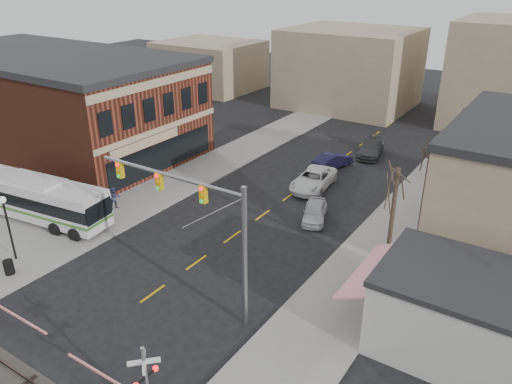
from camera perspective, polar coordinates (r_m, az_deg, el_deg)
ground at (r=29.31m, az=-14.50°, el=-13.13°), size 160.00×160.00×0.00m
sidewalk_west at (r=47.80m, az=-4.98°, el=3.04°), size 5.00×60.00×0.12m
sidewalk_east at (r=39.91m, az=17.15°, el=-2.58°), size 5.00×60.00×0.12m
brick_building at (r=56.16m, az=-22.25°, el=9.68°), size 30.40×15.40×9.60m
awning_shop at (r=26.78m, az=22.63°, el=-12.72°), size 9.74×6.20×4.30m
tree_east_a at (r=31.23m, az=15.26°, el=-3.11°), size 0.28×0.28×6.75m
tree_east_b at (r=36.53m, az=18.76°, el=0.20°), size 0.28×0.28×6.30m
tree_east_c at (r=43.68m, az=21.97°, el=4.30°), size 0.28×0.28×7.20m
transit_bus at (r=40.39m, az=-23.91°, el=-0.62°), size 12.51×4.23×3.16m
traffic_signal_mast at (r=25.97m, az=-6.26°, el=-2.66°), size 9.75×0.30×8.00m
rr_crossing_east at (r=22.37m, az=-13.18°, el=-20.44°), size 5.60×1.36×4.00m
street_lamp at (r=34.84m, az=-26.67°, el=-2.38°), size 0.44×0.44×4.45m
trash_bin at (r=34.55m, az=-26.40°, el=-7.70°), size 0.60×0.60×0.93m
car_a at (r=37.60m, az=6.73°, el=-2.24°), size 2.99×4.38×1.38m
car_b at (r=47.58m, az=8.72°, el=3.57°), size 2.67×4.53×1.41m
car_c at (r=42.90m, az=6.59°, el=1.44°), size 3.22×5.98×1.59m
car_d at (r=51.48m, az=13.02°, el=4.92°), size 3.16×5.57×1.52m
pedestrian_near at (r=36.94m, az=-20.10°, el=-3.81°), size 0.49×0.65×1.60m
pedestrian_far at (r=40.21m, az=-15.87°, el=-0.68°), size 1.00×1.09×1.81m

